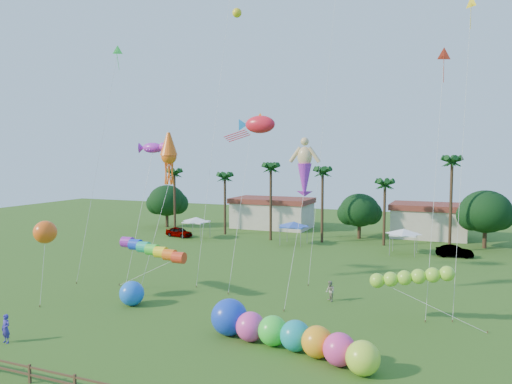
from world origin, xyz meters
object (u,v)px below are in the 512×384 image
at_px(spectator_b, 330,291).
at_px(car_b, 454,251).
at_px(caterpillar_inflatable, 283,333).
at_px(spectator_a, 6,329).
at_px(blue_ball, 132,293).
at_px(car_a, 179,232).

bearing_deg(spectator_b, car_b, 119.92).
xyz_separation_m(car_b, caterpillar_inflatable, (-9.01, -33.33, 0.34)).
height_order(spectator_a, blue_ball, blue_ball).
bearing_deg(spectator_a, caterpillar_inflatable, 26.05).
bearing_deg(car_a, car_b, -78.19).
bearing_deg(car_a, blue_ball, -143.30).
relative_size(spectator_b, caterpillar_inflatable, 0.14).
xyz_separation_m(spectator_a, caterpillar_inflatable, (16.45, 5.74, 0.09)).
height_order(car_b, spectator_b, spectator_b).
distance_m(spectator_a, spectator_b, 23.44).
height_order(car_b, spectator_a, spectator_a).
xyz_separation_m(car_a, spectator_b, (27.87, -22.33, 0.12)).
distance_m(car_a, blue_ball, 32.51).
relative_size(spectator_a, blue_ball, 0.94).
bearing_deg(caterpillar_inflatable, spectator_b, 104.16).
distance_m(car_b, caterpillar_inflatable, 34.53).
relative_size(car_b, spectator_b, 2.45).
relative_size(car_a, spectator_b, 2.51).
bearing_deg(car_a, caterpillar_inflatable, -128.53).
distance_m(car_a, car_b, 36.75).
distance_m(car_b, spectator_a, 46.63).
relative_size(car_a, spectator_a, 2.28).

